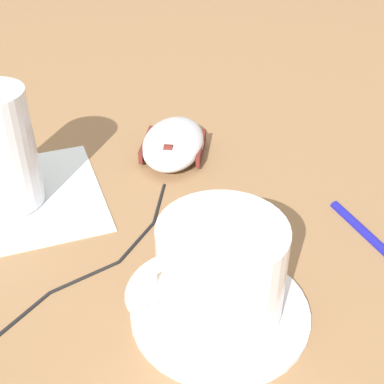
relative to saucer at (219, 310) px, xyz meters
The scene contains 6 objects.
ground_plane 0.13m from the saucer, 90.45° to the right, with size 3.00×3.00×0.00m, color olive.
saucer is the anchor object (origin of this frame).
coffee_cup 0.04m from the saucer, 159.13° to the right, with size 0.12×0.09×0.07m.
computer_mouse 0.23m from the saucer, 119.37° to the right, with size 0.12×0.12×0.03m.
mouse_cable 0.12m from the saucer, 60.49° to the right, with size 0.27×0.08×0.00m.
napkin_under_glass 0.23m from the saucer, 76.70° to the right, with size 0.16×0.16×0.00m, color white.
Camera 1 is at (0.18, 0.32, 0.29)m, focal length 50.00 mm.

